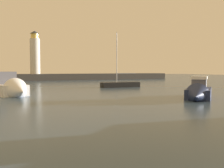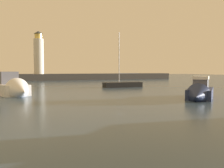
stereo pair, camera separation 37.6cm
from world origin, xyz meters
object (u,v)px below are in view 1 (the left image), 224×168
at_px(lighthouse, 35,54).
at_px(sailboat_moored, 120,84).
at_px(motorboat_3, 198,92).
at_px(motorboat_2, 11,88).

distance_m(lighthouse, sailboat_moored, 33.46).
xyz_separation_m(lighthouse, sailboat_moored, (9.39, -31.45, -6.50)).
bearing_deg(motorboat_3, motorboat_2, 145.71).
bearing_deg(lighthouse, sailboat_moored, -73.37).
height_order(motorboat_2, sailboat_moored, sailboat_moored).
distance_m(motorboat_3, sailboat_moored, 17.66).
height_order(lighthouse, sailboat_moored, lighthouse).
relative_size(motorboat_2, sailboat_moored, 1.05).
bearing_deg(lighthouse, motorboat_2, -100.18).
distance_m(motorboat_2, motorboat_3, 19.19).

